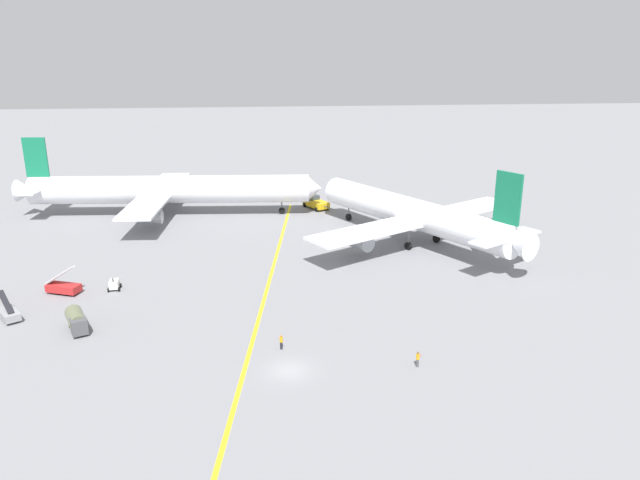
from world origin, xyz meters
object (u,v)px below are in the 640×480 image
object	(u,v)px
gse_stair_truck_yellow	(63,286)
ground_crew_ramp_agent_by_cones	(418,359)
airliner_being_pushed	(413,214)
pushback_tug	(315,202)
gse_gpu_cart_small	(114,284)
ground_crew_wing_walker_right	(281,342)
gse_belt_loader_portside	(9,313)
airliner_at_gate_left	(169,190)
gse_fuel_bowser_stubby	(77,320)

from	to	relation	value
gse_stair_truck_yellow	ground_crew_ramp_agent_by_cones	bearing A→B (deg)	-29.92
airliner_being_pushed	gse_stair_truck_yellow	xyz separation A→B (m)	(-53.26, -17.11, -4.06)
pushback_tug	gse_gpu_cart_small	size ratio (longest dim) A/B	4.20
gse_stair_truck_yellow	gse_gpu_cart_small	size ratio (longest dim) A/B	2.25
gse_gpu_cart_small	ground_crew_wing_walker_right	distance (m)	29.84
airliner_being_pushed	gse_belt_loader_portside	world-z (taller)	airliner_being_pushed
airliner_at_gate_left	ground_crew_ramp_agent_by_cones	size ratio (longest dim) A/B	34.39
gse_fuel_bowser_stubby	ground_crew_wing_walker_right	world-z (taller)	gse_fuel_bowser_stubby
gse_gpu_cart_small	airliner_at_gate_left	bearing A→B (deg)	86.03
airliner_at_gate_left	ground_crew_ramp_agent_by_cones	xyz separation A→B (m)	(33.63, -64.69, -4.26)
airliner_at_gate_left	gse_stair_truck_yellow	bearing A→B (deg)	-103.20
gse_gpu_cart_small	ground_crew_ramp_agent_by_cones	bearing A→B (deg)	-34.87
gse_gpu_cart_small	gse_fuel_bowser_stubby	bearing A→B (deg)	-97.26
pushback_tug	gse_fuel_bowser_stubby	world-z (taller)	pushback_tug
gse_stair_truck_yellow	airliner_at_gate_left	bearing A→B (deg)	76.80
airliner_being_pushed	gse_fuel_bowser_stubby	world-z (taller)	airliner_being_pushed
pushback_tug	gse_stair_truck_yellow	world-z (taller)	gse_stair_truck_yellow
pushback_tug	ground_crew_wing_walker_right	xyz separation A→B (m)	(-10.12, -61.32, -0.31)
gse_belt_loader_portside	gse_gpu_cart_small	distance (m)	13.78
airliner_at_gate_left	ground_crew_wing_walker_right	xyz separation A→B (m)	(19.54, -59.21, -4.26)
ground_crew_wing_walker_right	ground_crew_ramp_agent_by_cones	distance (m)	15.12
airliner_at_gate_left	gse_stair_truck_yellow	xyz separation A→B (m)	(-9.37, -39.94, -4.15)
gse_gpu_cart_small	ground_crew_ramp_agent_by_cones	xyz separation A→B (m)	(36.36, -25.33, 0.13)
airliner_being_pushed	gse_fuel_bowser_stubby	size ratio (longest dim) A/B	8.24
gse_stair_truck_yellow	ground_crew_ramp_agent_by_cones	size ratio (longest dim) A/B	2.80
pushback_tug	airliner_being_pushed	bearing A→B (deg)	-60.30
airliner_being_pushed	pushback_tug	xyz separation A→B (m)	(-14.23, 24.95, -3.86)
gse_belt_loader_portside	pushback_tug	bearing A→B (deg)	49.09
airliner_being_pushed	gse_fuel_bowser_stubby	bearing A→B (deg)	-148.89
gse_fuel_bowser_stubby	ground_crew_wing_walker_right	xyz separation A→B (m)	(23.88, -7.27, -0.41)
airliner_being_pushed	gse_belt_loader_portside	size ratio (longest dim) A/B	9.07
airliner_being_pushed	gse_stair_truck_yellow	distance (m)	56.09
gse_belt_loader_portside	gse_fuel_bowser_stubby	size ratio (longest dim) A/B	0.91
airliner_at_gate_left	gse_stair_truck_yellow	distance (m)	41.24
gse_belt_loader_portside	airliner_at_gate_left	bearing A→B (deg)	74.12
ground_crew_ramp_agent_by_cones	gse_belt_loader_portside	bearing A→B (deg)	160.35
ground_crew_wing_walker_right	ground_crew_ramp_agent_by_cones	xyz separation A→B (m)	(14.09, -5.48, 0.00)
gse_fuel_bowser_stubby	gse_gpu_cart_small	distance (m)	12.70
gse_belt_loader_portside	ground_crew_ramp_agent_by_cones	distance (m)	50.16
airliner_being_pushed	ground_crew_ramp_agent_by_cones	xyz separation A→B (m)	(-10.26, -41.85, -4.16)
airliner_at_gate_left	airliner_being_pushed	bearing A→B (deg)	-27.49
pushback_tug	gse_fuel_bowser_stubby	xyz separation A→B (m)	(-34.00, -54.06, 0.10)
ground_crew_wing_walker_right	gse_belt_loader_portside	bearing A→B (deg)	161.04
gse_belt_loader_portside	gse_fuel_bowser_stubby	world-z (taller)	gse_belt_loader_portside
airliner_being_pushed	gse_stair_truck_yellow	bearing A→B (deg)	-162.20
gse_fuel_bowser_stubby	ground_crew_wing_walker_right	size ratio (longest dim) A/B	2.98
airliner_being_pushed	gse_gpu_cart_small	xyz separation A→B (m)	(-46.62, -16.52, -4.29)
pushback_tug	gse_stair_truck_yellow	xyz separation A→B (m)	(-39.03, -42.05, -0.20)
gse_belt_loader_portside	ground_crew_wing_walker_right	world-z (taller)	gse_belt_loader_portside
gse_stair_truck_yellow	ground_crew_wing_walker_right	bearing A→B (deg)	-33.68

